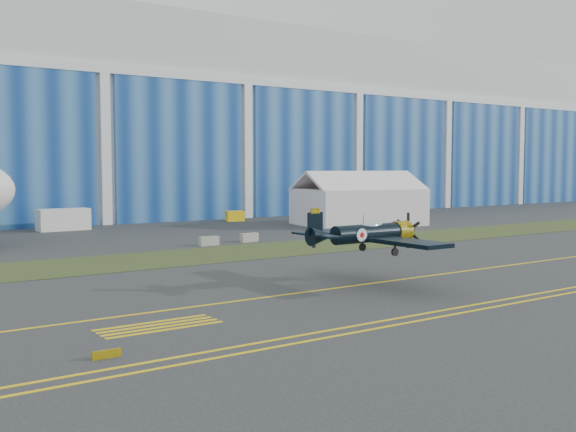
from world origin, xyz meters
TOP-DOWN VIEW (x-y plane):
  - ground at (0.00, 0.00)m, footprint 260.00×260.00m
  - grass_median at (0.00, 14.00)m, footprint 260.00×10.00m
  - hangar at (0.00, 71.79)m, footprint 220.00×45.70m
  - taxiway_centreline at (0.00, -5.00)m, footprint 200.00×0.20m
  - edge_line_near at (0.00, -14.50)m, footprint 80.00×0.20m
  - edge_line_far at (0.00, -13.50)m, footprint 80.00×0.20m
  - hold_short_ladder at (-18.00, -8.10)m, footprint 6.00×2.40m
  - guard_board_left at (-22.00, -12.00)m, footprint 1.20×0.15m
  - warbird at (-2.03, -5.10)m, footprint 9.97×12.02m
  - tent at (27.76, 30.36)m, footprint 17.38×14.07m
  - shipping_container at (-7.08, 44.53)m, footprint 6.12×2.57m
  - tug at (17.17, 44.79)m, footprint 2.79×2.13m
  - gse_box at (50.90, 45.67)m, footprint 3.68×2.58m
  - barrier_a at (-0.10, 20.25)m, footprint 2.01×0.63m
  - barrier_b at (4.84, 20.80)m, footprint 2.05×0.78m

SIDE VIEW (x-z plane):
  - ground at x=0.00m, z-range 0.00..0.00m
  - taxiway_centreline at x=0.00m, z-range 0.00..0.02m
  - edge_line_near at x=0.00m, z-range 0.00..0.02m
  - edge_line_far at x=0.00m, z-range 0.00..0.02m
  - hold_short_ladder at x=-18.00m, z-range 0.00..0.02m
  - grass_median at x=0.00m, z-range 0.01..0.03m
  - guard_board_left at x=-22.00m, z-range 0.00..0.35m
  - barrier_a at x=-0.10m, z-range 0.00..0.90m
  - barrier_b at x=4.84m, z-range 0.00..0.90m
  - tug at x=17.17m, z-range 0.00..1.45m
  - gse_box at x=50.90m, z-range 0.00..2.00m
  - shipping_container at x=-7.08m, z-range 0.00..2.63m
  - warbird at x=-2.03m, z-range 1.60..5.15m
  - tent at x=27.76m, z-range 0.00..7.21m
  - hangar at x=0.00m, z-range -0.04..29.96m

